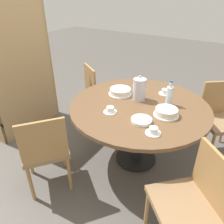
{
  "coord_description": "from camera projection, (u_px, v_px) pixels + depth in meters",
  "views": [
    {
      "loc": [
        -1.82,
        -0.83,
        1.8
      ],
      "look_at": [
        0.0,
        0.34,
        0.54
      ],
      "focal_mm": 35.0,
      "sensor_mm": 36.0,
      "label": 1
    }
  ],
  "objects": [
    {
      "name": "dining_table",
      "position": [
        139.0,
        114.0,
        2.3
      ],
      "size": [
        1.43,
        1.43,
        0.73
      ],
      "color": "black",
      "rests_on": "ground_plane"
    },
    {
      "name": "plate_stack",
      "position": [
        141.0,
        120.0,
        1.96
      ],
      "size": [
        0.19,
        0.19,
        0.03
      ],
      "color": "white",
      "rests_on": "dining_table"
    },
    {
      "name": "cake_second",
      "position": [
        166.0,
        112.0,
        2.04
      ],
      "size": [
        0.24,
        0.24,
        0.07
      ],
      "color": "white",
      "rests_on": "dining_table"
    },
    {
      "name": "cup_a",
      "position": [
        110.0,
        110.0,
        2.1
      ],
      "size": [
        0.13,
        0.13,
        0.06
      ],
      "color": "white",
      "rests_on": "dining_table"
    },
    {
      "name": "cake_main",
      "position": [
        120.0,
        92.0,
        2.44
      ],
      "size": [
        0.26,
        0.26,
        0.07
      ],
      "color": "white",
      "rests_on": "dining_table"
    },
    {
      "name": "cup_c",
      "position": [
        153.0,
        131.0,
        1.8
      ],
      "size": [
        0.13,
        0.13,
        0.06
      ],
      "color": "white",
      "rests_on": "dining_table"
    },
    {
      "name": "chair_d",
      "position": [
        220.0,
        117.0,
        2.53
      ],
      "size": [
        0.59,
        0.59,
        0.86
      ],
      "rotation": [
        0.0,
        0.0,
        5.4
      ],
      "color": "#A87A47",
      "rests_on": "ground_plane"
    },
    {
      "name": "cup_b",
      "position": [
        165.0,
        92.0,
        2.45
      ],
      "size": [
        0.13,
        0.13,
        0.06
      ],
      "color": "white",
      "rests_on": "dining_table"
    },
    {
      "name": "coffee_pot",
      "position": [
        139.0,
        89.0,
        2.28
      ],
      "size": [
        0.14,
        0.14,
        0.28
      ],
      "color": "silver",
      "rests_on": "dining_table"
    },
    {
      "name": "bookshelf",
      "position": [
        18.0,
        70.0,
        2.82
      ],
      "size": [
        0.97,
        0.28,
        1.79
      ],
      "rotation": [
        0.0,
        0.0,
        3.14
      ],
      "color": "tan",
      "rests_on": "ground_plane"
    },
    {
      "name": "chair_b",
      "position": [
        45.0,
        149.0,
        2.04
      ],
      "size": [
        0.59,
        0.59,
        0.86
      ],
      "rotation": [
        0.0,
        0.0,
        2.49
      ],
      "color": "#A87A47",
      "rests_on": "ground_plane"
    },
    {
      "name": "chair_c",
      "position": [
        191.0,
        200.0,
        1.56
      ],
      "size": [
        0.59,
        0.59,
        0.86
      ],
      "rotation": [
        0.0,
        0.0,
        3.94
      ],
      "color": "#A87A47",
      "rests_on": "ground_plane"
    },
    {
      "name": "chair_a",
      "position": [
        100.0,
        92.0,
        3.14
      ],
      "size": [
        0.58,
        0.58,
        0.86
      ],
      "rotation": [
        0.0,
        0.0,
        0.99
      ],
      "color": "#A87A47",
      "rests_on": "ground_plane"
    },
    {
      "name": "ground_plane",
      "position": [
        136.0,
        158.0,
        2.62
      ],
      "size": [
        14.0,
        14.0,
        0.0
      ],
      "primitive_type": "plane",
      "color": "#56514C"
    },
    {
      "name": "water_bottle",
      "position": [
        169.0,
        95.0,
        2.19
      ],
      "size": [
        0.07,
        0.07,
        0.27
      ],
      "color": "silver",
      "rests_on": "dining_table"
    }
  ]
}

